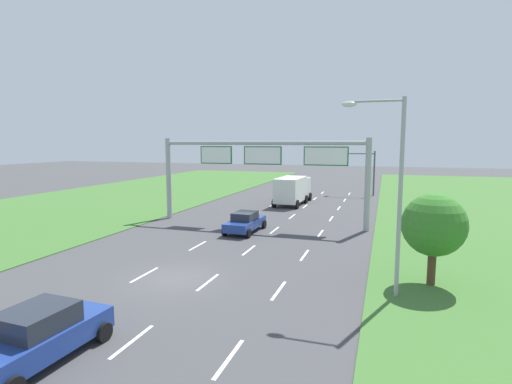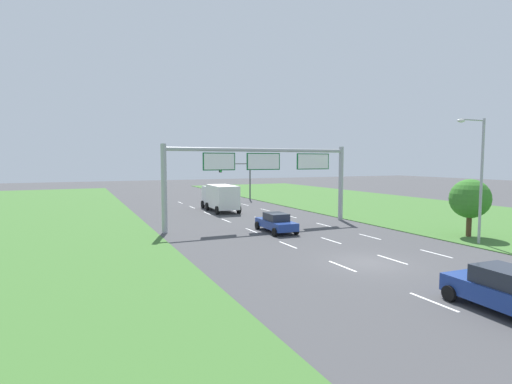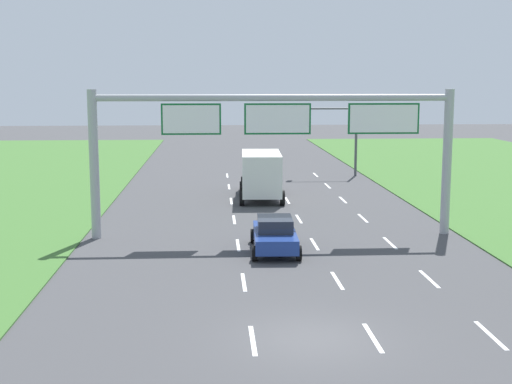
{
  "view_description": "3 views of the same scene",
  "coord_description": "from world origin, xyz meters",
  "px_view_note": "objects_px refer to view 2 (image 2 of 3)",
  "views": [
    {
      "loc": [
        9.63,
        -16.77,
        6.63
      ],
      "look_at": [
        0.57,
        11.05,
        3.0
      ],
      "focal_mm": 28.0,
      "sensor_mm": 36.0,
      "label": 1
    },
    {
      "loc": [
        -14.75,
        -17.29,
        5.68
      ],
      "look_at": [
        -1.06,
        12.71,
        3.09
      ],
      "focal_mm": 28.0,
      "sensor_mm": 36.0,
      "label": 2
    },
    {
      "loc": [
        -2.84,
        -19.54,
        7.4
      ],
      "look_at": [
        -0.83,
        13.76,
        2.16
      ],
      "focal_mm": 50.0,
      "sensor_mm": 36.0,
      "label": 3
    }
  ],
  "objects_px": {
    "car_near_red": "(506,290)",
    "roadside_tree_near": "(470,199)",
    "car_lead_silver": "(276,222)",
    "traffic_light_mast": "(238,174)",
    "sign_gantry": "(264,169)",
    "box_truck": "(220,197)",
    "street_lamp": "(478,170)"
  },
  "relations": [
    {
      "from": "car_near_red",
      "to": "roadside_tree_near",
      "type": "bearing_deg",
      "value": 44.65
    },
    {
      "from": "roadside_tree_near",
      "to": "car_lead_silver",
      "type": "bearing_deg",
      "value": 146.63
    },
    {
      "from": "traffic_light_mast",
      "to": "sign_gantry",
      "type": "bearing_deg",
      "value": -105.98
    },
    {
      "from": "sign_gantry",
      "to": "car_lead_silver",
      "type": "bearing_deg",
      "value": -97.64
    },
    {
      "from": "car_lead_silver",
      "to": "roadside_tree_near",
      "type": "xyz_separation_m",
      "value": [
        12.03,
        -7.92,
        2.11
      ]
    },
    {
      "from": "car_lead_silver",
      "to": "box_truck",
      "type": "xyz_separation_m",
      "value": [
        0.36,
        14.49,
        0.87
      ]
    },
    {
      "from": "car_lead_silver",
      "to": "roadside_tree_near",
      "type": "distance_m",
      "value": 14.55
    },
    {
      "from": "car_lead_silver",
      "to": "box_truck",
      "type": "bearing_deg",
      "value": 90.59
    },
    {
      "from": "sign_gantry",
      "to": "street_lamp",
      "type": "bearing_deg",
      "value": -53.59
    },
    {
      "from": "car_lead_silver",
      "to": "box_truck",
      "type": "height_order",
      "value": "box_truck"
    },
    {
      "from": "sign_gantry",
      "to": "traffic_light_mast",
      "type": "bearing_deg",
      "value": 74.02
    },
    {
      "from": "box_truck",
      "to": "sign_gantry",
      "type": "height_order",
      "value": "sign_gantry"
    },
    {
      "from": "traffic_light_mast",
      "to": "street_lamp",
      "type": "height_order",
      "value": "street_lamp"
    },
    {
      "from": "car_lead_silver",
      "to": "traffic_light_mast",
      "type": "relative_size",
      "value": 0.81
    },
    {
      "from": "box_truck",
      "to": "sign_gantry",
      "type": "xyz_separation_m",
      "value": [
        0.06,
        -11.33,
        3.33
      ]
    },
    {
      "from": "car_near_red",
      "to": "street_lamp",
      "type": "xyz_separation_m",
      "value": [
        10.07,
        8.75,
        4.24
      ]
    },
    {
      "from": "street_lamp",
      "to": "roadside_tree_near",
      "type": "xyz_separation_m",
      "value": [
        1.96,
        1.99,
        -2.21
      ]
    },
    {
      "from": "box_truck",
      "to": "car_lead_silver",
      "type": "bearing_deg",
      "value": -89.15
    },
    {
      "from": "traffic_light_mast",
      "to": "roadside_tree_near",
      "type": "bearing_deg",
      "value": -80.36
    },
    {
      "from": "box_truck",
      "to": "sign_gantry",
      "type": "bearing_deg",
      "value": -87.41
    },
    {
      "from": "box_truck",
      "to": "street_lamp",
      "type": "height_order",
      "value": "street_lamp"
    },
    {
      "from": "sign_gantry",
      "to": "roadside_tree_near",
      "type": "bearing_deg",
      "value": -43.69
    },
    {
      "from": "car_near_red",
      "to": "traffic_light_mast",
      "type": "distance_m",
      "value": 43.71
    },
    {
      "from": "street_lamp",
      "to": "sign_gantry",
      "type": "bearing_deg",
      "value": 126.41
    },
    {
      "from": "car_near_red",
      "to": "roadside_tree_near",
      "type": "relative_size",
      "value": 1.04
    },
    {
      "from": "car_lead_silver",
      "to": "sign_gantry",
      "type": "bearing_deg",
      "value": 84.39
    },
    {
      "from": "traffic_light_mast",
      "to": "roadside_tree_near",
      "type": "distance_m",
      "value": 32.86
    },
    {
      "from": "sign_gantry",
      "to": "traffic_light_mast",
      "type": "height_order",
      "value": "sign_gantry"
    },
    {
      "from": "car_near_red",
      "to": "roadside_tree_near",
      "type": "xyz_separation_m",
      "value": [
        12.03,
        10.74,
        2.03
      ]
    },
    {
      "from": "car_near_red",
      "to": "car_lead_silver",
      "type": "height_order",
      "value": "car_near_red"
    },
    {
      "from": "sign_gantry",
      "to": "roadside_tree_near",
      "type": "xyz_separation_m",
      "value": [
        11.6,
        -11.08,
        -2.09
      ]
    },
    {
      "from": "sign_gantry",
      "to": "roadside_tree_near",
      "type": "relative_size",
      "value": 3.98
    }
  ]
}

